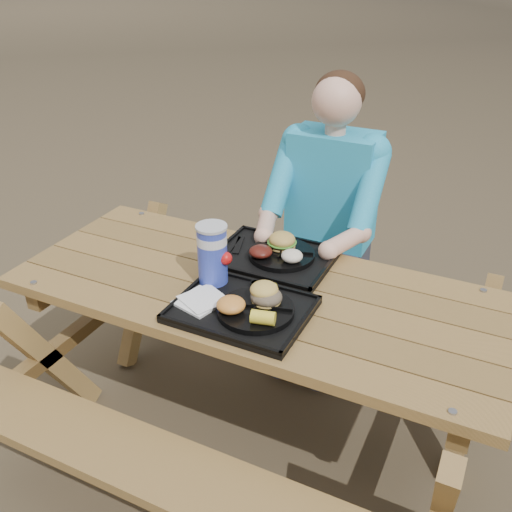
% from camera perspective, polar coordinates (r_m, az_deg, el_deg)
% --- Properties ---
extents(ground, '(60.00, 60.00, 0.00)m').
position_cam_1_polar(ground, '(2.56, 0.00, -17.45)').
color(ground, '#999999').
rests_on(ground, ground).
extents(picnic_table, '(1.80, 1.49, 0.75)m').
position_cam_1_polar(picnic_table, '(2.30, 0.00, -11.03)').
color(picnic_table, '#999999').
rests_on(picnic_table, ground).
extents(tray_near, '(0.45, 0.35, 0.02)m').
position_cam_1_polar(tray_near, '(1.94, -1.44, -5.44)').
color(tray_near, black).
rests_on(tray_near, picnic_table).
extents(tray_far, '(0.45, 0.35, 0.02)m').
position_cam_1_polar(tray_far, '(2.25, 1.77, -0.23)').
color(tray_far, black).
rests_on(tray_far, picnic_table).
extents(plate_near, '(0.26, 0.26, 0.02)m').
position_cam_1_polar(plate_near, '(1.91, -0.04, -5.44)').
color(plate_near, black).
rests_on(plate_near, tray_near).
extents(plate_far, '(0.26, 0.26, 0.02)m').
position_cam_1_polar(plate_far, '(2.23, 2.59, 0.16)').
color(plate_far, black).
rests_on(plate_far, tray_far).
extents(napkin_stack, '(0.17, 0.17, 0.02)m').
position_cam_1_polar(napkin_stack, '(1.97, -5.66, -4.46)').
color(napkin_stack, white).
rests_on(napkin_stack, tray_near).
extents(soda_cup, '(0.11, 0.11, 0.21)m').
position_cam_1_polar(soda_cup, '(2.03, -4.38, 0.08)').
color(soda_cup, '#172BAD').
rests_on(soda_cup, tray_near).
extents(condiment_bbq, '(0.04, 0.04, 0.03)m').
position_cam_1_polar(condiment_bbq, '(2.03, 0.02, -2.97)').
color(condiment_bbq, '#341205').
rests_on(condiment_bbq, tray_near).
extents(condiment_mustard, '(0.05, 0.05, 0.03)m').
position_cam_1_polar(condiment_mustard, '(2.01, 1.54, -3.30)').
color(condiment_mustard, gold).
rests_on(condiment_mustard, tray_near).
extents(sandwich, '(0.10, 0.10, 0.10)m').
position_cam_1_polar(sandwich, '(1.90, 1.05, -3.30)').
color(sandwich, gold).
rests_on(sandwich, plate_near).
extents(mac_cheese, '(0.10, 0.10, 0.05)m').
position_cam_1_polar(mac_cheese, '(1.87, -2.53, -4.89)').
color(mac_cheese, gold).
rests_on(mac_cheese, plate_near).
extents(corn_cob, '(0.09, 0.09, 0.05)m').
position_cam_1_polar(corn_cob, '(1.81, 0.71, -6.18)').
color(corn_cob, yellow).
rests_on(corn_cob, plate_near).
extents(cutlery_far, '(0.07, 0.15, 0.01)m').
position_cam_1_polar(cutlery_far, '(2.32, -1.76, 1.11)').
color(cutlery_far, black).
rests_on(cutlery_far, tray_far).
extents(burger, '(0.11, 0.11, 0.10)m').
position_cam_1_polar(burger, '(2.24, 2.63, 1.96)').
color(burger, gold).
rests_on(burger, plate_far).
extents(baked_beans, '(0.09, 0.09, 0.04)m').
position_cam_1_polar(baked_beans, '(2.19, 0.47, 0.45)').
color(baked_beans, '#511710').
rests_on(baked_beans, plate_far).
extents(potato_salad, '(0.08, 0.08, 0.05)m').
position_cam_1_polar(potato_salad, '(2.16, 3.62, 0.01)').
color(potato_salad, white).
rests_on(potato_salad, plate_far).
extents(diner, '(0.48, 0.84, 1.28)m').
position_cam_1_polar(diner, '(2.71, 7.23, 2.10)').
color(diner, '#1DADCC').
rests_on(diner, ground).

